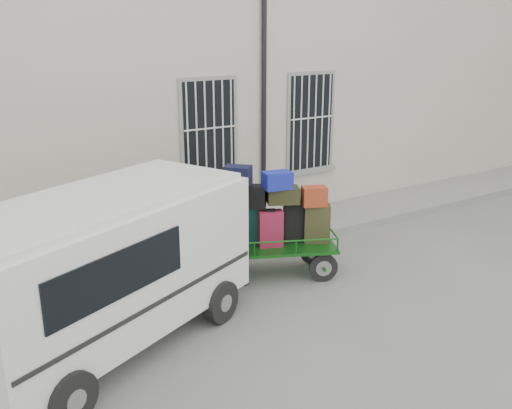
{
  "coord_description": "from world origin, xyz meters",
  "views": [
    {
      "loc": [
        -5.93,
        -7.71,
        4.42
      ],
      "look_at": [
        -0.46,
        1.0,
        1.2
      ],
      "focal_mm": 40.0,
      "sensor_mm": 36.0,
      "label": 1
    }
  ],
  "objects": [
    {
      "name": "van",
      "position": [
        -3.84,
        -0.42,
        1.29
      ],
      "size": [
        4.8,
        3.52,
        2.25
      ],
      "rotation": [
        0.0,
        0.0,
        0.43
      ],
      "color": "white",
      "rests_on": "ground"
    },
    {
      "name": "building",
      "position": [
        0.0,
        5.5,
        3.0
      ],
      "size": [
        24.0,
        5.15,
        6.0
      ],
      "color": "beige",
      "rests_on": "ground"
    },
    {
      "name": "ground",
      "position": [
        0.0,
        0.0,
        0.0
      ],
      "size": [
        80.0,
        80.0,
        0.0
      ],
      "primitive_type": "plane",
      "color": "slate",
      "rests_on": "ground"
    },
    {
      "name": "luggage_cart",
      "position": [
        -0.58,
        0.44,
        1.04
      ],
      "size": [
        2.73,
        1.93,
        2.09
      ],
      "rotation": [
        0.0,
        0.0,
        -0.43
      ],
      "color": "black",
      "rests_on": "ground"
    },
    {
      "name": "sidewalk",
      "position": [
        0.0,
        2.2,
        0.07
      ],
      "size": [
        24.0,
        1.7,
        0.15
      ],
      "primitive_type": "cube",
      "color": "gray",
      "rests_on": "ground"
    }
  ]
}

